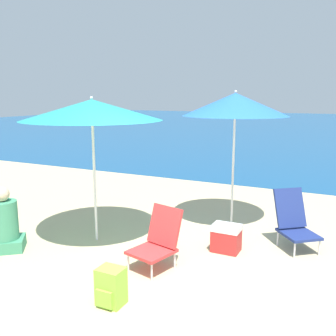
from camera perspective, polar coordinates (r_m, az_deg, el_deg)
The scene contains 9 objects.
ground_plane at distance 3.72m, azimuth 0.47°, elevation -22.76°, with size 60.00×60.00×0.00m, color #C6B284.
sea_water at distance 28.48m, azimuth 23.49°, elevation 5.86°, with size 60.00×40.00×0.01m.
beach_umbrella_blue at distance 5.95m, azimuth 10.21°, elevation 9.49°, with size 1.64×1.64×2.15m.
beach_umbrella_teal at distance 5.27m, azimuth -11.52°, elevation 8.66°, with size 1.94×1.94×2.06m.
beach_chair_navy at distance 5.47m, azimuth 18.65°, elevation -7.62°, with size 0.72×0.75×0.79m.
beach_chair_red at distance 4.63m, azimuth -1.53°, elevation -10.77°, with size 0.58×0.67×0.73m.
person_seated_near at distance 5.55m, azimuth -23.66°, elevation -7.97°, with size 0.62×0.61×0.88m.
backpack_lime at distance 3.96m, azimuth -8.71°, elevation -17.47°, with size 0.26×0.24×0.38m.
cooler_box at distance 5.17m, azimuth 8.86°, elevation -10.49°, with size 0.37×0.29×0.37m.
Camera 1 is at (1.34, -2.79, 2.06)m, focal length 40.00 mm.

